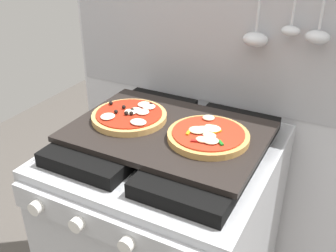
{
  "coord_description": "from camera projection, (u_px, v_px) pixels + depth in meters",
  "views": [
    {
      "loc": [
        0.45,
        -0.86,
        1.45
      ],
      "look_at": [
        0.0,
        0.0,
        0.93
      ],
      "focal_mm": 42.21,
      "sensor_mm": 36.0,
      "label": 1
    }
  ],
  "objects": [
    {
      "name": "pizza_left",
      "position": [
        129.0,
        116.0,
        1.15
      ],
      "size": [
        0.22,
        0.22,
        0.03
      ],
      "color": "tan",
      "rests_on": "baking_tray"
    },
    {
      "name": "stove",
      "position": [
        168.0,
        251.0,
        1.33
      ],
      "size": [
        0.6,
        0.64,
        0.9
      ],
      "color": "#B7BABF",
      "rests_on": "ground_plane"
    },
    {
      "name": "baking_tray",
      "position": [
        168.0,
        132.0,
        1.11
      ],
      "size": [
        0.54,
        0.38,
        0.02
      ],
      "primitive_type": "cube",
      "color": "black",
      "rests_on": "stove"
    },
    {
      "name": "pizza_right",
      "position": [
        209.0,
        135.0,
        1.06
      ],
      "size": [
        0.22,
        0.22,
        0.03
      ],
      "color": "tan",
      "rests_on": "baking_tray"
    },
    {
      "name": "kitchen_backsplash",
      "position": [
        212.0,
        121.0,
        1.43
      ],
      "size": [
        1.1,
        0.09,
        1.55
      ],
      "color": "silver",
      "rests_on": "ground_plane"
    }
  ]
}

